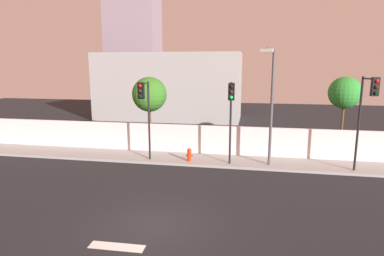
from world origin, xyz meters
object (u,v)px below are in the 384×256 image
fire_hydrant (189,154)px  roadside_tree_leftmost (149,95)px  traffic_light_left (231,106)px  street_lamp_curbside (271,98)px  traffic_light_right (145,104)px  traffic_light_center (367,104)px  roadside_tree_midleft (345,93)px

fire_hydrant → roadside_tree_leftmost: 5.86m
traffic_light_left → street_lamp_curbside: size_ratio=0.73×
traffic_light_left → traffic_light_right: (-4.80, -0.11, 0.01)m
traffic_light_center → roadside_tree_leftmost: (-12.59, 4.15, -0.07)m
traffic_light_left → fire_hydrant: (-2.39, 0.53, -2.95)m
roadside_tree_leftmost → traffic_light_center: bearing=-18.2°
traffic_light_right → street_lamp_curbside: street_lamp_curbside is taller
traffic_light_right → traffic_light_left: bearing=1.3°
roadside_tree_leftmost → street_lamp_curbside: bearing=-24.3°
street_lamp_curbside → fire_hydrant: size_ratio=8.21×
traffic_light_left → fire_hydrant: traffic_light_left is taller
roadside_tree_midleft → traffic_light_center: bearing=-90.3°
traffic_light_left → roadside_tree_midleft: (6.74, 4.05, 0.47)m
traffic_light_left → roadside_tree_leftmost: (-5.87, 4.05, 0.18)m
roadside_tree_leftmost → roadside_tree_midleft: bearing=0.0°
roadside_tree_leftmost → roadside_tree_midleft: roadside_tree_midleft is taller
traffic_light_right → roadside_tree_midleft: 12.28m
street_lamp_curbside → roadside_tree_leftmost: street_lamp_curbside is taller
traffic_light_left → traffic_light_center: 6.72m
street_lamp_curbside → roadside_tree_leftmost: bearing=155.7°
fire_hydrant → roadside_tree_midleft: 10.36m
traffic_light_left → fire_hydrant: 3.83m
traffic_light_left → fire_hydrant: bearing=167.5°
traffic_light_right → roadside_tree_leftmost: size_ratio=0.94×
traffic_light_left → roadside_tree_midleft: 7.87m
traffic_light_right → traffic_light_center: bearing=0.1°
traffic_light_center → street_lamp_curbside: (-4.62, 0.54, 0.19)m
traffic_light_left → traffic_light_center: (6.72, -0.10, 0.25)m
traffic_light_left → street_lamp_curbside: bearing=11.9°
street_lamp_curbside → fire_hydrant: bearing=178.9°
traffic_light_center → fire_hydrant: size_ratio=6.41×
traffic_light_center → traffic_light_right: 11.52m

